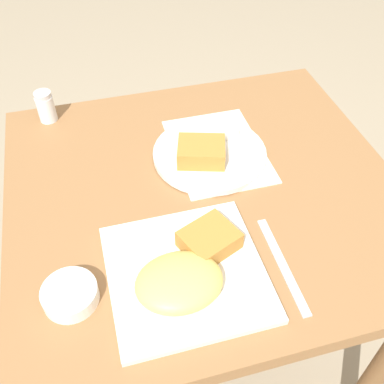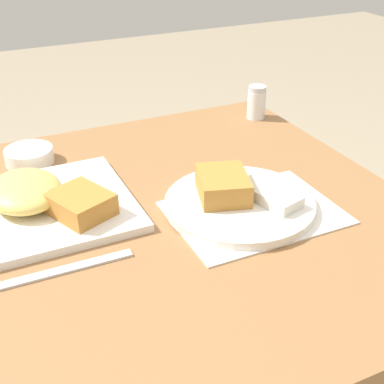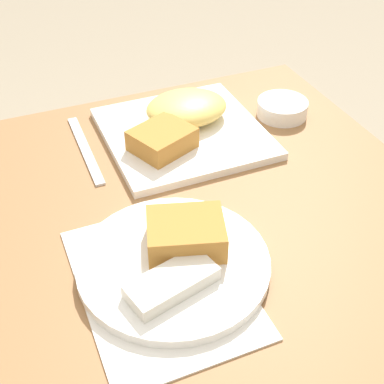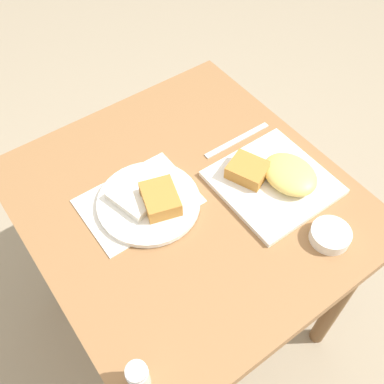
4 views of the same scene
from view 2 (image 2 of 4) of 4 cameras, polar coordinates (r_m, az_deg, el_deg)
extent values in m
cube|color=olive|center=(0.90, -1.00, -2.94)|extent=(0.81, 0.76, 0.04)
cylinder|color=brown|center=(1.48, 4.92, -5.22)|extent=(0.05, 0.05, 0.68)
cube|color=silver|center=(0.89, 6.70, -2.20)|extent=(0.20, 0.27, 0.00)
cube|color=white|center=(0.92, -14.91, -1.55)|extent=(0.27, 0.27, 0.01)
ellipsoid|color=#EAC660|center=(0.92, -17.42, 0.13)|extent=(0.15, 0.12, 0.04)
cube|color=#B77A33|center=(0.87, -11.81, -1.24)|extent=(0.12, 0.11, 0.04)
cylinder|color=white|center=(0.90, 5.08, -1.24)|extent=(0.25, 0.25, 0.01)
cube|color=#B77A33|center=(0.89, 3.32, 0.72)|extent=(0.12, 0.11, 0.04)
cube|color=silver|center=(0.90, 8.17, -0.25)|extent=(0.12, 0.08, 0.02)
cylinder|color=white|center=(1.09, -16.98, 3.73)|extent=(0.09, 0.09, 0.03)
cylinder|color=beige|center=(1.09, -17.08, 4.33)|extent=(0.08, 0.08, 0.00)
cylinder|color=white|center=(1.26, 6.89, 9.24)|extent=(0.04, 0.04, 0.06)
cylinder|color=white|center=(1.27, 6.85, 8.63)|extent=(0.03, 0.03, 0.04)
cylinder|color=silver|center=(1.25, 7.00, 10.89)|extent=(0.04, 0.04, 0.01)
cube|color=silver|center=(0.78, -13.98, -8.20)|extent=(0.02, 0.21, 0.00)
camera|label=1|loc=(0.97, -54.05, 31.07)|focal=42.00mm
camera|label=3|loc=(0.99, 39.33, 26.79)|focal=50.00mm
camera|label=4|loc=(1.48, 5.33, 46.24)|focal=42.00mm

